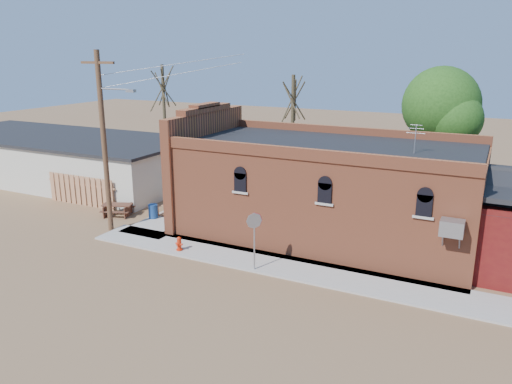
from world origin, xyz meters
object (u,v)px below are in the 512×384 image
at_px(brick_bar, 321,189).
at_px(picnic_table, 118,208).
at_px(trash_barrel, 153,211).
at_px(fire_hydrant, 179,244).
at_px(stop_sign, 254,226).
at_px(utility_pole, 105,139).

distance_m(brick_bar, picnic_table, 11.53).
bearing_deg(trash_barrel, fire_hydrant, -39.21).
relative_size(brick_bar, stop_sign, 6.58).
distance_m(fire_hydrant, picnic_table, 6.80).
height_order(fire_hydrant, picnic_table, fire_hydrant).
bearing_deg(stop_sign, trash_barrel, 132.63).
xyz_separation_m(fire_hydrant, picnic_table, (-6.16, 2.87, 0.04)).
xyz_separation_m(utility_pole, fire_hydrant, (4.81, -0.87, -4.37)).
bearing_deg(brick_bar, trash_barrel, -167.79).
xyz_separation_m(brick_bar, utility_pole, (-9.79, -4.29, 2.43)).
distance_m(fire_hydrant, trash_barrel, 5.11).
bearing_deg(stop_sign, brick_bar, 56.78).
distance_m(trash_barrel, picnic_table, 2.23).
relative_size(utility_pole, picnic_table, 4.62).
distance_m(utility_pole, picnic_table, 4.96).
bearing_deg(utility_pole, fire_hydrant, -10.31).
height_order(stop_sign, trash_barrel, stop_sign).
bearing_deg(stop_sign, picnic_table, 139.21).
height_order(brick_bar, picnic_table, brick_bar).
relative_size(brick_bar, picnic_table, 8.42).
distance_m(brick_bar, utility_pole, 10.96).
relative_size(utility_pole, fire_hydrant, 13.64).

